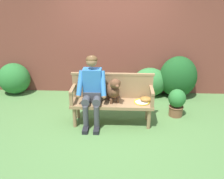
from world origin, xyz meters
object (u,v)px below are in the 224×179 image
dog_on_bench (113,90)px  person_seated (92,88)px  garden_bench (112,105)px  baseball_glove (146,99)px  potted_plant (177,102)px  tennis_racket (142,101)px

dog_on_bench → person_seated: bearing=-178.0°
garden_bench → baseball_glove: bearing=4.4°
person_seated → dog_on_bench: (0.39, 0.01, -0.03)m
person_seated → potted_plant: person_seated is taller
potted_plant → person_seated: bearing=-167.4°
person_seated → baseball_glove: bearing=3.2°
person_seated → dog_on_bench: 0.39m
garden_bench → person_seated: 0.50m
tennis_racket → dog_on_bench: bearing=-178.2°
garden_bench → baseball_glove: baseball_glove is taller
garden_bench → baseball_glove: (0.64, 0.05, 0.11)m
dog_on_bench → potted_plant: size_ratio=0.87×
baseball_glove → potted_plant: bearing=31.5°
baseball_glove → potted_plant: size_ratio=0.39×
garden_bench → dog_on_bench: size_ratio=3.11×
garden_bench → person_seated: size_ratio=1.17×
dog_on_bench → baseball_glove: size_ratio=2.25×
tennis_racket → person_seated: bearing=-178.1°
garden_bench → dog_on_bench: 0.31m
person_seated → dog_on_bench: bearing=2.0°
tennis_racket → potted_plant: bearing=25.4°
garden_bench → baseball_glove: size_ratio=6.99×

